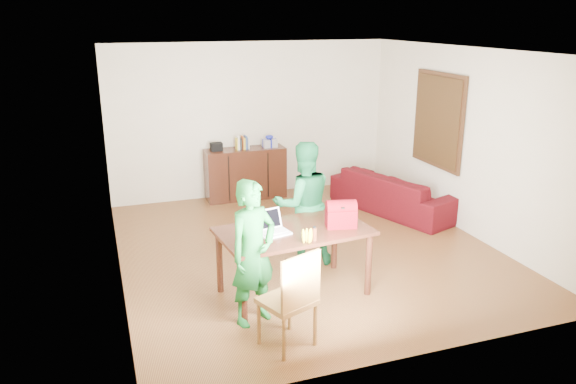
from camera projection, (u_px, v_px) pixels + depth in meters
name	position (u px, v px, depth m)	size (l,w,h in m)	color
room	(305.00, 156.00, 7.57)	(5.20, 5.70, 2.90)	#461F11
table	(294.00, 238.00, 6.40)	(1.79, 1.12, 0.80)	black
chair	(288.00, 318.00, 5.47)	(0.60, 0.59, 1.03)	brown
person_near	(253.00, 253.00, 5.78)	(0.57, 0.37, 1.56)	#166324
person_far	(303.00, 204.00, 7.18)	(0.79, 0.62, 1.63)	#166636
laptop	(274.00, 230.00, 6.23)	(0.39, 0.30, 0.24)	white
bananas	(307.00, 240.00, 6.00)	(0.17, 0.10, 0.06)	yellow
bottle	(314.00, 233.00, 6.05)	(0.05, 0.05, 0.16)	#562513
red_bag	(341.00, 216.00, 6.42)	(0.34, 0.20, 0.25)	maroon
sofa	(395.00, 192.00, 9.27)	(2.21, 0.86, 0.64)	#410810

